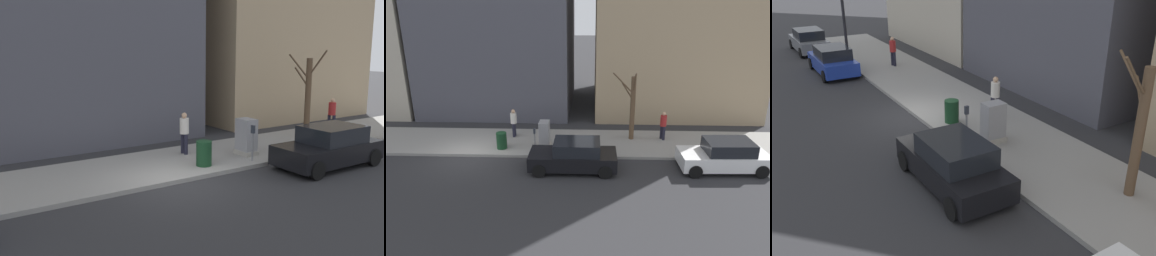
# 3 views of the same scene
# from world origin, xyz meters

# --- Properties ---
(ground_plane) EXTENTS (120.00, 120.00, 0.00)m
(ground_plane) POSITION_xyz_m (0.00, 0.00, 0.00)
(ground_plane) COLOR #2B2B2D
(sidewalk) EXTENTS (4.00, 36.00, 0.15)m
(sidewalk) POSITION_xyz_m (2.00, 0.00, 0.07)
(sidewalk) COLOR gray
(sidewalk) RESTS_ON ground
(parked_car_white) EXTENTS (2.05, 4.26, 1.52)m
(parked_car_white) POSITION_xyz_m (-1.01, -12.92, 0.74)
(parked_car_white) COLOR white
(parked_car_white) RESTS_ON ground
(parked_car_black) EXTENTS (1.92, 4.20, 1.52)m
(parked_car_black) POSITION_xyz_m (-1.29, -5.65, 0.74)
(parked_car_black) COLOR black
(parked_car_black) RESTS_ON ground
(parking_meter) EXTENTS (0.14, 0.10, 1.35)m
(parking_meter) POSITION_xyz_m (0.45, -3.48, 0.98)
(parking_meter) COLOR slate
(parking_meter) RESTS_ON sidewalk
(utility_box) EXTENTS (0.83, 0.61, 1.43)m
(utility_box) POSITION_xyz_m (1.30, -3.90, 0.85)
(utility_box) COLOR #A8A399
(utility_box) RESTS_ON sidewalk
(bare_tree) EXTENTS (1.36, 1.31, 4.04)m
(bare_tree) POSITION_xyz_m (2.59, -8.75, 2.10)
(bare_tree) COLOR brown
(bare_tree) RESTS_ON sidewalk
(trash_bin) EXTENTS (0.56, 0.56, 0.90)m
(trash_bin) POSITION_xyz_m (0.90, -1.59, 0.60)
(trash_bin) COLOR #14381E
(trash_bin) RESTS_ON sidewalk
(pedestrian_near_meter) EXTENTS (0.38, 0.36, 1.66)m
(pedestrian_near_meter) POSITION_xyz_m (2.59, -10.58, 1.09)
(pedestrian_near_meter) COLOR #1E1E2D
(pedestrian_near_meter) RESTS_ON sidewalk
(pedestrian_midblock) EXTENTS (0.40, 0.36, 1.66)m
(pedestrian_midblock) POSITION_xyz_m (2.73, -1.91, 1.09)
(pedestrian_midblock) COLOR #1E1E2D
(pedestrian_midblock) RESTS_ON sidewalk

